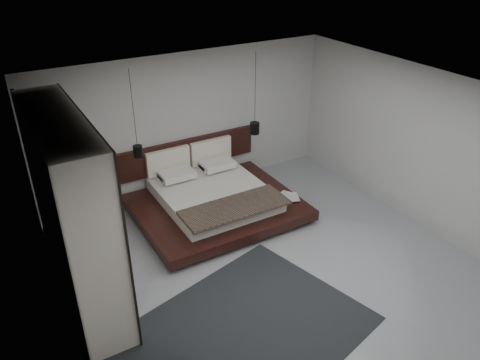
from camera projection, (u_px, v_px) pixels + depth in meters
floor at (271, 265)px, 7.51m from camera, size 6.00×6.00×0.00m
ceiling at (278, 97)px, 6.18m from camera, size 6.00×6.00×0.00m
wall_back at (188, 124)px, 9.13m from camera, size 6.00×0.00×6.00m
wall_front at (446, 319)px, 4.57m from camera, size 6.00×0.00×6.00m
wall_left at (64, 252)px, 5.52m from camera, size 0.00×6.00×6.00m
wall_right at (416, 146)px, 8.18m from camera, size 0.00×6.00×6.00m
lattice_screen at (34, 175)px, 7.45m from camera, size 0.05×0.90×2.60m
bed at (213, 198)px, 8.79m from camera, size 2.91×2.45×1.10m
book_lower at (286, 198)px, 8.82m from camera, size 0.35×0.38×0.03m
book_upper at (286, 198)px, 8.77m from camera, size 0.35×0.39×0.02m
pendant_left at (138, 151)px, 8.11m from camera, size 0.17×0.17×1.55m
pendant_right at (255, 128)px, 9.20m from camera, size 0.19×0.19×1.62m
wardrobe at (73, 213)px, 6.32m from camera, size 0.66×2.81×2.76m
rug at (239, 336)px, 6.20m from camera, size 3.83×3.13×0.01m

